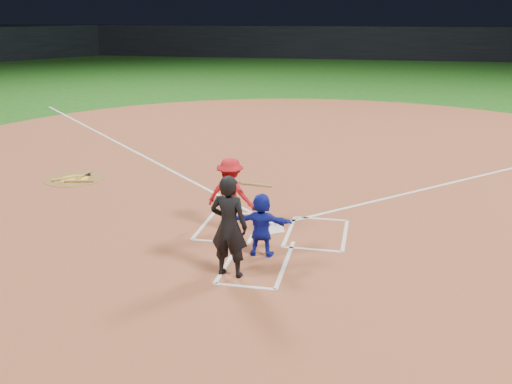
% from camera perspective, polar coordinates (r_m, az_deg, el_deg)
% --- Properties ---
extents(ground, '(120.00, 120.00, 0.00)m').
position_cam_1_polar(ground, '(12.72, 1.70, -3.84)').
color(ground, '#174E13').
rests_on(ground, ground).
extents(home_plate_dirt, '(28.00, 28.00, 0.01)m').
position_cam_1_polar(home_plate_dirt, '(18.37, 5.02, 2.92)').
color(home_plate_dirt, brown).
rests_on(home_plate_dirt, ground).
extents(stadium_wall_far, '(80.00, 1.20, 3.20)m').
position_cam_1_polar(stadium_wall_far, '(59.77, 10.17, 14.46)').
color(stadium_wall_far, black).
rests_on(stadium_wall_far, ground).
extents(home_plate, '(0.60, 0.60, 0.02)m').
position_cam_1_polar(home_plate, '(12.71, 1.70, -3.76)').
color(home_plate, white).
rests_on(home_plate, home_plate_dirt).
extents(on_deck_circle, '(1.70, 1.70, 0.01)m').
position_cam_1_polar(on_deck_circle, '(17.34, -17.71, 1.27)').
color(on_deck_circle, brown).
rests_on(on_deck_circle, home_plate_dirt).
extents(on_deck_logo, '(0.80, 0.80, 0.00)m').
position_cam_1_polar(on_deck_logo, '(17.33, -17.71, 1.29)').
color(on_deck_logo, yellow).
rests_on(on_deck_logo, on_deck_circle).
extents(on_deck_bat_a, '(0.07, 0.84, 0.06)m').
position_cam_1_polar(on_deck_bat_a, '(17.46, -16.89, 1.59)').
color(on_deck_bat_a, olive).
rests_on(on_deck_bat_a, on_deck_circle).
extents(on_deck_bat_b, '(0.64, 0.64, 0.06)m').
position_cam_1_polar(on_deck_bat_b, '(17.34, -18.45, 1.33)').
color(on_deck_bat_b, '#AA833E').
rests_on(on_deck_bat_b, on_deck_circle).
extents(on_deck_bat_c, '(0.83, 0.26, 0.06)m').
position_cam_1_polar(on_deck_bat_c, '(16.93, -17.32, 1.05)').
color(on_deck_bat_c, '#9F6B3A').
rests_on(on_deck_bat_c, on_deck_circle).
extents(bat_weight_donut, '(0.19, 0.19, 0.05)m').
position_cam_1_polar(bat_weight_donut, '(17.57, -16.52, 1.69)').
color(bat_weight_donut, black).
rests_on(bat_weight_donut, on_deck_circle).
extents(catcher, '(1.19, 0.38, 1.28)m').
position_cam_1_polar(catcher, '(11.21, 0.56, -3.29)').
color(catcher, '#141FA7').
rests_on(catcher, home_plate_dirt).
extents(umpire, '(0.75, 0.54, 1.91)m').
position_cam_1_polar(umpire, '(10.26, -2.73, -3.46)').
color(umpire, black).
rests_on(umpire, home_plate_dirt).
extents(chalk_markings, '(28.35, 17.32, 0.01)m').
position_cam_1_polar(chalk_markings, '(17.68, 4.74, 2.37)').
color(chalk_markings, white).
rests_on(chalk_markings, home_plate_dirt).
extents(batter_at_plate, '(1.49, 0.86, 1.65)m').
position_cam_1_polar(batter_at_plate, '(12.42, -2.56, -0.29)').
color(batter_at_plate, red).
rests_on(batter_at_plate, home_plate_dirt).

